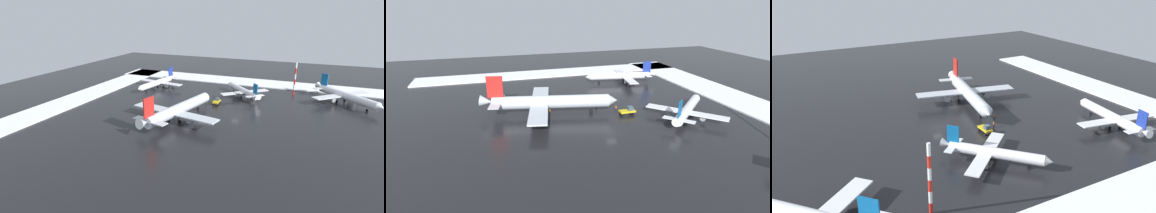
{
  "view_description": "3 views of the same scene",
  "coord_description": "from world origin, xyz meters",
  "views": [
    {
      "loc": [
        -23.45,
        100.08,
        36.98
      ],
      "look_at": [
        13.47,
        8.72,
        4.11
      ],
      "focal_mm": 28.0,
      "sensor_mm": 36.0,
      "label": 1
    },
    {
      "loc": [
        -63.02,
        28.17,
        31.38
      ],
      "look_at": [
        14.26,
        4.56,
        2.56
      ],
      "focal_mm": 28.0,
      "sensor_mm": 36.0,
      "label": 2
    },
    {
      "loc": [
        -39.76,
        -87.04,
        42.84
      ],
      "look_at": [
        11.02,
        4.61,
        2.88
      ],
      "focal_mm": 35.0,
      "sensor_mm": 36.0,
      "label": 3
    }
  ],
  "objects": [
    {
      "name": "airplane_foreground_jet",
      "position": [
        16.95,
        12.77,
        3.87
      ],
      "size": [
        32.74,
        39.11,
        11.7
      ],
      "rotation": [
        0.0,
        0.0,
        4.5
      ],
      "color": "silver",
      "rests_on": "ground_plane"
    },
    {
      "name": "airplane_distant_tail",
      "position": [
        2.83,
        -23.82,
        2.6
      ],
      "size": [
        20.19,
        21.43,
        7.86
      ],
      "rotation": [
        0.0,
        0.0,
        5.44
      ],
      "color": "white",
      "rests_on": "ground_plane"
    },
    {
      "name": "snow_bank_right",
      "position": [
        67.0,
        0.0,
        0.21
      ],
      "size": [
        14.0,
        116.0,
        0.42
      ],
      "primitive_type": "cube",
      "color": "white",
      "rests_on": "ground_plane"
    },
    {
      "name": "ground_crew_near_tug",
      "position": [
        17.24,
        12.24,
        0.97
      ],
      "size": [
        0.36,
        0.36,
        1.71
      ],
      "rotation": [
        0.0,
        0.0,
        4.72
      ],
      "color": "black",
      "rests_on": "ground_plane"
    },
    {
      "name": "ground_crew_beside_wing",
      "position": [
        13.97,
        -7.21,
        0.97
      ],
      "size": [
        0.36,
        0.36,
        1.71
      ],
      "rotation": [
        0.0,
        0.0,
        1.4
      ],
      "color": "black",
      "rests_on": "ground_plane"
    },
    {
      "name": "airplane_parked_portside",
      "position": [
        43.49,
        -22.47,
        2.77
      ],
      "size": [
        23.54,
        28.21,
        8.39
      ],
      "rotation": [
        0.0,
        0.0,
        1.41
      ],
      "color": "white",
      "rests_on": "ground_plane"
    },
    {
      "name": "ground_crew_by_nose_gear",
      "position": [
        17.45,
        -2.25,
        0.97
      ],
      "size": [
        0.36,
        0.36,
        1.71
      ],
      "rotation": [
        0.0,
        0.0,
        3.06
      ],
      "color": "black",
      "rests_on": "ground_plane"
    },
    {
      "name": "ground_plane",
      "position": [
        0.0,
        0.0,
        0.0
      ],
      "size": [
        240.0,
        240.0,
        0.0
      ],
      "primitive_type": "plane",
      "color": "black"
    },
    {
      "name": "antenna_mast",
      "position": [
        -17.38,
        -34.16,
        7.2
      ],
      "size": [
        0.7,
        0.7,
        14.41
      ],
      "color": "red",
      "rests_on": "ground_plane"
    },
    {
      "name": "pushback_tug",
      "position": [
        10.06,
        -9.24,
        1.28
      ],
      "size": [
        2.3,
        4.6,
        2.5
      ],
      "rotation": [
        0.0,
        0.0,
        4.71
      ],
      "color": "gold",
      "rests_on": "ground_plane"
    }
  ]
}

